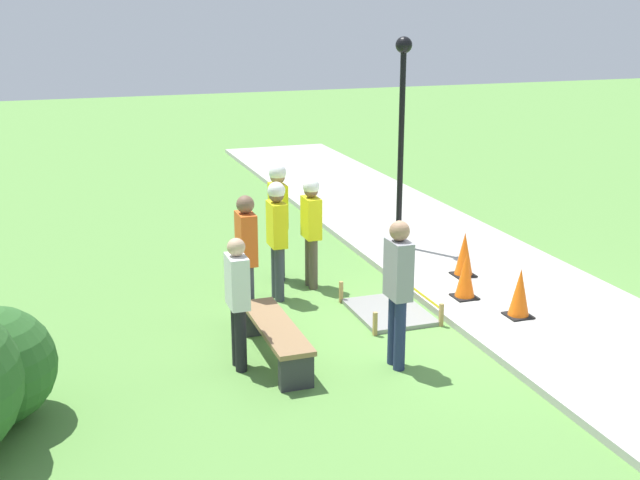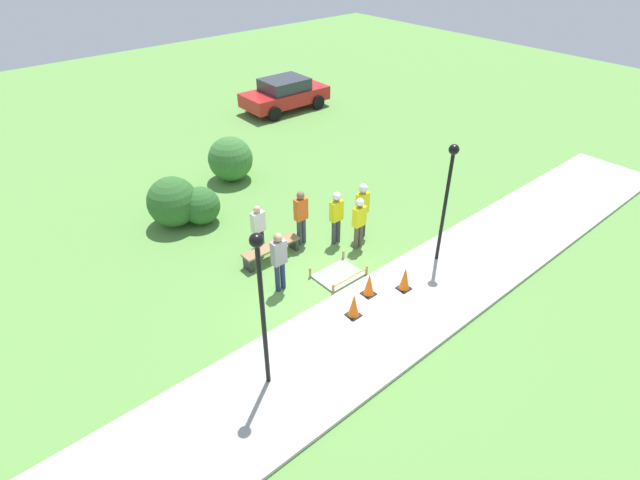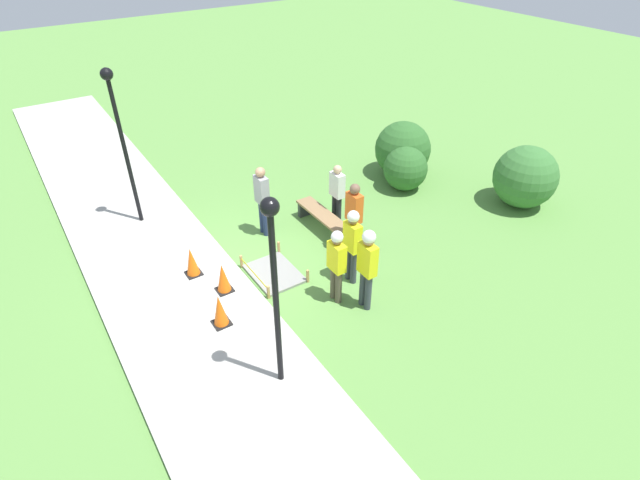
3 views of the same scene
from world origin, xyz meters
name	(u,v)px [view 2 (image 2 of 3)]	position (x,y,z in m)	size (l,w,h in m)	color
ground_plane	(335,296)	(0.00, 0.00, 0.00)	(60.00, 60.00, 0.00)	#5B8E42
sidewalk	(375,324)	(0.00, -1.50, 0.05)	(28.00, 3.00, 0.10)	#ADAAA3
wet_concrete_patch	(338,275)	(0.66, 0.60, 0.04)	(1.34, 1.03, 0.33)	gray
traffic_cone_near_patch	(354,305)	(-0.23, -0.94, 0.44)	(0.34, 0.34, 0.69)	black
traffic_cone_far_patch	(369,284)	(0.66, -0.60, 0.44)	(0.34, 0.34, 0.68)	black
traffic_cone_sidewalk_edge	(405,279)	(1.56, -1.07, 0.45)	(0.34, 0.34, 0.71)	black
park_bench	(271,249)	(-0.27, 2.54, 0.34)	(1.86, 0.44, 0.47)	#2D2D33
worker_supervisor	(362,205)	(2.61, 1.66, 1.13)	(0.40, 0.27, 1.87)	#383D47
worker_assistant	(359,219)	(2.11, 1.29, 1.02)	(0.40, 0.25, 1.72)	brown
worker_trainee	(336,213)	(1.77, 1.93, 1.06)	(0.40, 0.26, 1.78)	#383D47
bystander_in_orange_shirt	(301,215)	(0.93, 2.59, 1.04)	(0.40, 0.24, 1.82)	#383D47
bystander_in_gray_shirt	(258,227)	(-0.35, 3.02, 0.92)	(0.40, 0.22, 1.63)	black
bystander_in_white_shirt	(279,258)	(-0.93, 1.22, 1.05)	(0.40, 0.24, 1.83)	navy
lamppost_near	(448,187)	(3.37, -0.76, 2.49)	(0.28, 0.28, 3.62)	black
lamppost_far	(261,292)	(-3.11, -1.22, 2.64)	(0.28, 0.28, 3.88)	black
parked_car_red	(285,94)	(8.00, 12.67, 0.82)	(4.44, 2.33, 1.58)	red
shrub_rounded_near	(173,202)	(-1.50, 6.22, 0.83)	(1.65, 1.65, 1.65)	#2D6028
shrub_rounded_mid	(201,206)	(-0.78, 5.71, 0.63)	(1.26, 1.26, 1.26)	#2D6028
shrub_rounded_far	(230,159)	(1.67, 7.76, 0.84)	(1.68, 1.68, 1.68)	#387033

